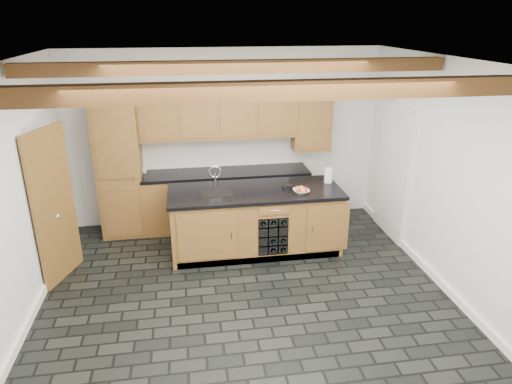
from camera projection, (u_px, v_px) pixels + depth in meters
ground at (248, 300)px, 5.56m from camera, size 5.00×5.00×0.00m
room_shell at (234, 168)px, 5.49m from camera, size 5.01×5.00×5.00m
back_cabinetry at (204, 169)px, 7.21m from camera, size 3.65×0.62×2.20m
island at (256, 220)px, 6.62m from camera, size 2.48×0.96×0.93m
faucet at (216, 189)px, 6.40m from camera, size 0.45×0.40×0.34m
kitchen_scale at (288, 187)px, 6.53m from camera, size 0.16×0.10×0.05m
fruit_bowl at (301, 191)px, 6.34m from camera, size 0.24×0.24×0.05m
fruit_cluster at (301, 189)px, 6.33m from camera, size 0.16×0.17×0.07m
paper_towel at (328, 175)px, 6.73m from camera, size 0.12×0.12×0.22m
mug at (144, 171)px, 7.15m from camera, size 0.09×0.09×0.08m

